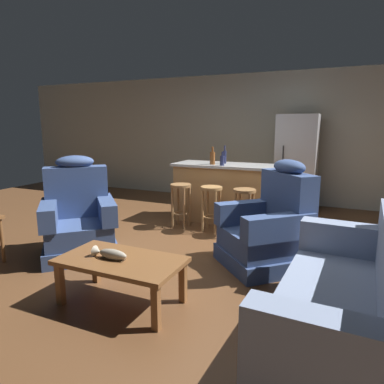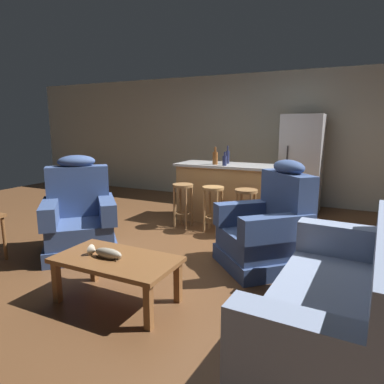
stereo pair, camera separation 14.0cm
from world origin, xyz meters
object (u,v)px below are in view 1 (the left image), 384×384
Objects in this scene: couch at (350,306)px; bar_stool_right at (244,203)px; bottle_tall_green at (225,157)px; fish_figurine at (110,254)px; coffee_table at (121,265)px; bottle_short_amber at (222,160)px; bottle_wine_dark at (212,158)px; recliner_near_island at (269,229)px; kitchen_island at (228,193)px; bar_stool_middle at (211,200)px; refrigerator at (296,163)px; bar_stool_left at (181,197)px; recliner_near_lamp at (79,220)px.

bar_stool_right is at bearing -55.16° from couch.
fish_figurine is at bearing -90.15° from bottle_tall_green.
bottle_tall_green reaches higher than coffee_table.
bar_stool_right is (0.47, 2.32, 0.11)m from coffee_table.
bottle_short_amber is 0.21m from bottle_wine_dark.
bottle_short_amber reaches higher than couch.
bottle_wine_dark is at bearing -92.67° from recliner_near_island.
kitchen_island is 0.64m from bottle_wine_dark.
bar_stool_middle is 2.40× the size of bottle_wine_dark.
refrigerator is 1.77m from bottle_wine_dark.
bar_stool_left is 0.86m from bottle_short_amber.
recliner_near_lamp is 4.23× the size of bottle_wine_dark.
fish_figurine is 0.28× the size of recliner_near_island.
bar_stool_right is 0.84m from bottle_short_amber.
recliner_near_lamp is (-3.06, 0.71, 0.08)m from couch.
kitchen_island is (1.23, 2.13, 0.06)m from recliner_near_lamp.
bar_stool_right is at bearing -102.99° from recliner_near_island.
couch is 6.84× the size of bottle_wine_dark.
bar_stool_left is 1.01m from bar_stool_right.
bottle_short_amber is at bearing 88.56° from fish_figurine.
bar_stool_right is at bearing -35.42° from bottle_wine_dark.
bar_stool_right is (0.50, 0.00, 0.00)m from bar_stool_middle.
recliner_near_island is at bearing 52.40° from fish_figurine.
refrigerator reaches higher than bottle_tall_green.
bottle_tall_green is at bearing 93.37° from bar_stool_middle.
refrigerator is (0.96, 1.83, 0.41)m from bar_stool_middle.
refrigerator is at bearing 49.99° from bottle_wine_dark.
recliner_near_island is at bearing -54.43° from couch.
recliner_near_island is at bearing 61.05° from recliner_near_lamp.
bottle_wine_dark is (-1.23, 1.40, 0.63)m from recliner_near_island.
bar_stool_right is at bearing 0.00° from bar_stool_middle.
recliner_near_lamp is (-1.12, 0.85, -0.04)m from fish_figurine.
recliner_near_island is 1.76× the size of bar_stool_right.
coffee_table is 2.89m from bottle_wine_dark.
bottle_short_amber is (-0.48, 0.40, 0.56)m from bar_stool_right.
fish_figurine is at bearing 8.54° from recliner_near_island.
bar_stool_right is 1.93m from refrigerator.
recliner_near_lamp is at bearing -116.76° from bottle_wine_dark.
kitchen_island is (-1.83, 2.85, 0.14)m from couch.
fish_figurine is 0.50× the size of bar_stool_right.
bar_stool_middle is (0.50, 0.00, 0.00)m from bar_stool_left.
bottle_short_amber is (-1.03, 1.32, 0.61)m from recliner_near_island.
bottle_wine_dark is at bearing -121.53° from bottle_tall_green.
bottle_wine_dark is (-2.06, 2.70, 0.72)m from couch.
recliner_near_island is 2.05m from bottle_tall_green.
recliner_near_island is (-0.83, 1.30, 0.08)m from couch.
refrigerator is (0.90, 1.20, 0.40)m from kitchen_island.
bar_stool_left is 1.00× the size of bar_stool_right.
bar_stool_right is (1.01, 0.00, 0.00)m from bar_stool_left.
fish_figurine is 2.35m from bar_stool_middle.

